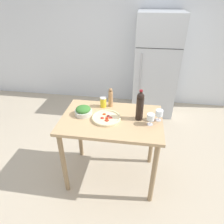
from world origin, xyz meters
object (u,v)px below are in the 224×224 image
salad_bowl (83,111)px  wine_bottle (140,106)px  homemade_pizza (106,118)px  salt_canister (103,102)px  pepper_mill (111,98)px  wine_glass_near (151,118)px  wine_glass_far (159,113)px  refrigerator (156,66)px

salad_bowl → wine_bottle: bearing=-0.0°
homemade_pizza → salt_canister: (-0.08, 0.27, 0.05)m
pepper_mill → salt_canister: 0.11m
wine_bottle → wine_glass_near: size_ratio=2.77×
homemade_pizza → wine_glass_far: bearing=6.3°
refrigerator → homemade_pizza: 1.97m
salad_bowl → refrigerator: bearing=64.1°
refrigerator → homemade_pizza: refrigerator is taller
wine_bottle → homemade_pizza: 0.40m
pepper_mill → wine_glass_far: bearing=-22.3°
wine_bottle → homemade_pizza: bearing=-171.3°
salad_bowl → homemade_pizza: size_ratio=0.62×
refrigerator → wine_glass_far: size_ratio=14.46×
wine_glass_near → homemade_pizza: size_ratio=0.40×
wine_glass_far → pepper_mill: 0.62m
wine_glass_far → salad_bowl: bearing=-179.5°
wine_bottle → wine_glass_far: 0.23m
salad_bowl → salt_canister: 0.29m
pepper_mill → salad_bowl: 0.38m
refrigerator → wine_glass_far: bearing=-91.1°
refrigerator → wine_glass_far: 1.81m
wine_glass_far → homemade_pizza: (-0.57, -0.06, -0.07)m
wine_glass_far → salt_canister: 0.69m
homemade_pizza → salad_bowl: bearing=168.7°
pepper_mill → wine_glass_near: bearing=-34.7°
pepper_mill → salad_bowl: bearing=-139.2°
refrigerator → homemade_pizza: bearing=-108.0°
refrigerator → wine_glass_far: refrigerator is taller
refrigerator → wine_glass_far: (-0.03, -1.81, 0.07)m
wine_bottle → salt_canister: 0.50m
wine_glass_near → salad_bowl: bearing=173.3°
pepper_mill → salad_bowl: size_ratio=1.21×
wine_bottle → homemade_pizza: (-0.36, -0.06, -0.16)m
pepper_mill → homemade_pizza: 0.31m
pepper_mill → salad_bowl: (-0.28, -0.24, -0.07)m
refrigerator → wine_bottle: size_ratio=5.22×
salad_bowl → pepper_mill: bearing=40.8°
wine_glass_near → salad_bowl: size_ratio=0.64×
wine_bottle → salt_canister: wine_bottle is taller
homemade_pizza → salt_canister: 0.29m
wine_glass_far → wine_glass_near: bearing=-133.7°
refrigerator → salt_canister: 1.75m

